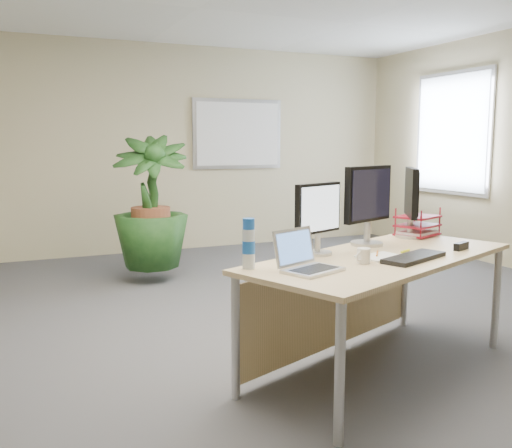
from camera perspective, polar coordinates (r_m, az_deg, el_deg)
name	(u,v)px	position (r m, az deg, el deg)	size (l,w,h in m)	color
floor	(294,349)	(4.09, 3.81, -12.38)	(8.00, 8.00, 0.00)	#46474B
back_wall	(152,149)	(7.60, -10.41, 7.38)	(7.00, 0.04, 2.70)	#C8BD8D
whiteboard	(238,134)	(7.94, -1.84, 8.98)	(1.30, 0.04, 0.95)	#B4B4B9
window	(452,133)	(7.75, 19.02, 8.57)	(0.04, 1.30, 1.55)	#B4B4B9
desk	(367,277)	(3.70, 11.03, -5.26)	(2.09, 1.46, 0.74)	tan
floor_plant	(151,210)	(5.95, -10.49, 1.41)	(0.84, 0.84, 1.50)	#153B15
monitor_left	(318,214)	(3.54, 6.24, 1.03)	(0.39, 0.18, 0.45)	#B5B5BA
monitor_right	(368,200)	(3.91, 11.15, 2.36)	(0.46, 0.22, 0.54)	#B5B5BA
monitor_dark	(411,198)	(4.31, 15.27, 2.55)	(0.28, 0.41, 0.51)	#B5B5BA
laptop	(305,260)	(3.13, 4.90, -3.59)	(0.39, 0.36, 0.22)	silver
keyboard	(414,257)	(3.52, 15.52, -3.24)	(0.49, 0.16, 0.03)	black
coffee_mug	(363,256)	(3.35, 10.66, -3.14)	(0.11, 0.08, 0.09)	white
spiral_notebook	(381,257)	(3.54, 12.37, -3.21)	(0.26, 0.19, 0.01)	white
orange_pen	(377,253)	(3.58, 12.02, -2.89)	(0.01, 0.01, 0.15)	orange
yellow_highlighter	(405,251)	(3.76, 14.71, -2.61)	(0.01, 0.01, 0.11)	#F9FF1A
water_bottle	(249,245)	(3.14, -0.74, -2.08)	(0.07, 0.07, 0.28)	silver
letter_tray	(417,227)	(4.42, 15.84, -0.30)	(0.38, 0.33, 0.15)	maroon
stapler	(461,246)	(3.94, 19.84, -2.09)	(0.15, 0.04, 0.05)	black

